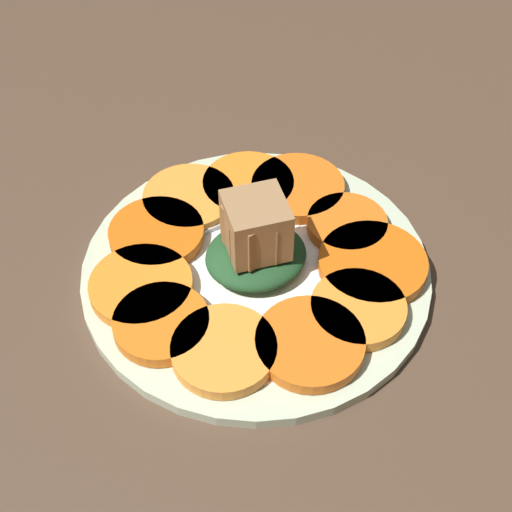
{
  "coord_description": "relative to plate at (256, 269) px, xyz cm",
  "views": [
    {
      "loc": [
        14.21,
        34.35,
        45.59
      ],
      "look_at": [
        0.0,
        0.0,
        4.1
      ],
      "focal_mm": 50.0,
      "sensor_mm": 36.0,
      "label": 1
    }
  ],
  "objects": [
    {
      "name": "plate",
      "position": [
        0.0,
        0.0,
        0.0
      ],
      "size": [
        27.64,
        27.64,
        1.05
      ],
      "color": "beige",
      "rests_on": "table_slab"
    },
    {
      "name": "carrot_slice_4",
      "position": [
        6.39,
        -5.77,
        1.1
      ],
      "size": [
        7.76,
        7.76,
        1.05
      ],
      "primitive_type": "cylinder",
      "color": "#D35E12",
      "rests_on": "plate"
    },
    {
      "name": "table_slab",
      "position": [
        0.0,
        0.0,
        -1.52
      ],
      "size": [
        120.0,
        120.0,
        2.0
      ],
      "primitive_type": "cube",
      "color": "#4C3828",
      "rests_on": "ground"
    },
    {
      "name": "fork",
      "position": [
        1.17,
        -5.35,
        0.78
      ],
      "size": [
        18.04,
        3.97,
        0.4
      ],
      "rotation": [
        0.0,
        0.0,
        0.13
      ],
      "color": "silver",
      "rests_on": "plate"
    },
    {
      "name": "carrot_slice_0",
      "position": [
        -8.44,
        -0.77,
        1.1
      ],
      "size": [
        6.62,
        6.62,
        1.05
      ],
      "primitive_type": "cylinder",
      "color": "orange",
      "rests_on": "plate"
    },
    {
      "name": "carrot_slice_8",
      "position": [
        -0.53,
        8.79,
        1.1
      ],
      "size": [
        7.9,
        7.9,
        1.05
      ],
      "primitive_type": "cylinder",
      "color": "orange",
      "rests_on": "plate"
    },
    {
      "name": "carrot_slice_9",
      "position": [
        -5.17,
        7.37,
        1.1
      ],
      "size": [
        7.13,
        7.13,
        1.05
      ],
      "primitive_type": "cylinder",
      "color": "orange",
      "rests_on": "plate"
    },
    {
      "name": "carrot_slice_5",
      "position": [
        9.12,
        -0.9,
        1.1
      ],
      "size": [
        7.92,
        7.92,
        1.05
      ],
      "primitive_type": "cylinder",
      "color": "orange",
      "rests_on": "plate"
    },
    {
      "name": "carrot_slice_10",
      "position": [
        -8.3,
        3.85,
        1.1
      ],
      "size": [
        8.55,
        8.55,
        1.05
      ],
      "primitive_type": "cylinder",
      "color": "#D35E11",
      "rests_on": "plate"
    },
    {
      "name": "carrot_slice_3",
      "position": [
        2.61,
        -8.7,
        1.1
      ],
      "size": [
        7.84,
        7.84,
        1.05
      ],
      "primitive_type": "cylinder",
      "color": "orange",
      "rests_on": "plate"
    },
    {
      "name": "carrot_slice_7",
      "position": [
        5.35,
        7.0,
        1.1
      ],
      "size": [
        7.59,
        7.59,
        1.05
      ],
      "primitive_type": "cylinder",
      "color": "orange",
      "rests_on": "plate"
    },
    {
      "name": "center_pile",
      "position": [
        -0.12,
        -0.11,
        3.54
      ],
      "size": [
        8.05,
        7.24,
        6.64
      ],
      "color": "#1E4723",
      "rests_on": "plate"
    },
    {
      "name": "carrot_slice_2",
      "position": [
        -2.71,
        -8.28,
        1.1
      ],
      "size": [
        7.93,
        7.93,
        1.05
      ],
      "primitive_type": "cylinder",
      "color": "orange",
      "rests_on": "plate"
    },
    {
      "name": "carrot_slice_6",
      "position": [
        8.75,
        3.05,
        1.1
      ],
      "size": [
        7.09,
        7.09,
        1.05
      ],
      "primitive_type": "cylinder",
      "color": "orange",
      "rests_on": "plate"
    },
    {
      "name": "carrot_slice_1",
      "position": [
        -6.55,
        -6.38,
        1.1
      ],
      "size": [
        8.06,
        8.06,
        1.05
      ],
      "primitive_type": "cylinder",
      "color": "orange",
      "rests_on": "plate"
    }
  ]
}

